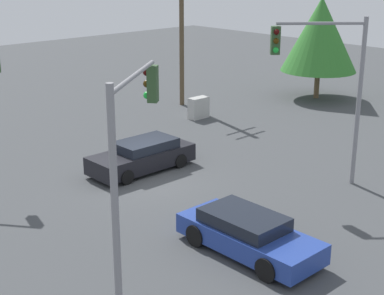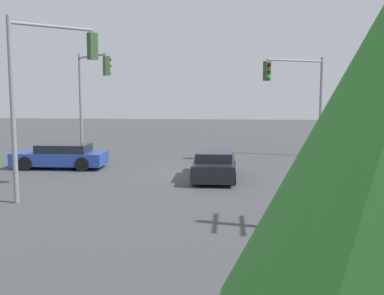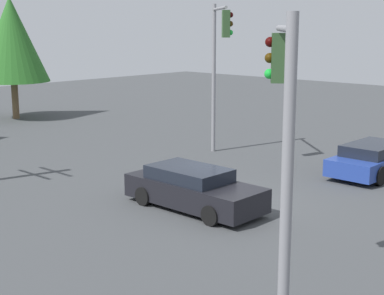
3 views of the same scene
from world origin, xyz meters
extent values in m
plane|color=#424447|center=(0.00, 0.00, 0.00)|extent=(80.00, 80.00, 0.00)
cube|color=black|center=(-0.49, -1.08, 0.54)|extent=(4.66, 1.81, 0.74)
cube|color=black|center=(-0.73, -1.08, 1.11)|extent=(2.57, 1.59, 0.41)
cylinder|color=black|center=(0.95, -0.21, 0.30)|extent=(0.61, 0.22, 0.61)
cylinder|color=black|center=(0.95, -1.94, 0.30)|extent=(0.61, 0.22, 0.61)
cylinder|color=black|center=(-1.94, -0.21, 0.30)|extent=(0.61, 0.22, 0.61)
cylinder|color=black|center=(-1.94, -1.94, 0.30)|extent=(0.61, 0.22, 0.61)
cube|color=#233D93|center=(1.66, 6.99, 0.52)|extent=(1.87, 4.70, 0.64)
cube|color=black|center=(1.66, 6.76, 1.05)|extent=(1.64, 2.58, 0.42)
cylinder|color=black|center=(0.78, 8.45, 0.36)|extent=(0.22, 0.72, 0.72)
cylinder|color=black|center=(2.55, 8.45, 0.36)|extent=(0.22, 0.72, 0.72)
cylinder|color=black|center=(0.78, 5.54, 0.36)|extent=(0.22, 0.72, 0.72)
cylinder|color=black|center=(2.55, 5.54, 0.36)|extent=(0.22, 0.72, 0.72)
cylinder|color=gray|center=(6.94, 7.47, 3.10)|extent=(0.18, 0.18, 6.19)
cylinder|color=gray|center=(5.32, 6.21, 5.94)|extent=(3.31, 2.60, 0.12)
cube|color=#2D4C28|center=(3.70, 4.96, 5.32)|extent=(0.44, 0.43, 1.05)
sphere|color=#360503|center=(3.81, 4.82, 5.65)|extent=(0.22, 0.22, 0.22)
sphere|color=#392605|center=(3.81, 4.82, 5.32)|extent=(0.22, 0.22, 0.22)
sphere|color=green|center=(3.81, 4.82, 4.98)|extent=(0.22, 0.22, 0.22)
cylinder|color=gray|center=(-5.79, 5.92, 3.33)|extent=(0.18, 0.18, 6.65)
cylinder|color=gray|center=(-4.53, 4.81, 6.40)|extent=(2.61, 2.31, 0.12)
cube|color=#2D4C28|center=(-3.26, 3.70, 5.78)|extent=(0.44, 0.43, 1.05)
sphere|color=#360503|center=(-3.15, 3.83, 6.11)|extent=(0.22, 0.22, 0.22)
sphere|color=#392605|center=(-3.15, 3.83, 5.78)|extent=(0.22, 0.22, 0.22)
sphere|color=green|center=(-3.15, 3.83, 5.44)|extent=(0.22, 0.22, 0.22)
cylinder|color=brown|center=(-9.62, -8.61, 4.66)|extent=(0.28, 0.28, 9.31)
cube|color=#B2B2AD|center=(-8.17, -5.59, 0.60)|extent=(1.19, 0.57, 1.20)
cylinder|color=brown|center=(-17.22, -4.03, 0.89)|extent=(0.33, 0.33, 1.77)
cone|color=#337A2D|center=(-17.22, -4.03, 4.09)|extent=(4.79, 4.79, 4.63)
camera|label=1|loc=(14.10, 17.76, 8.79)|focal=55.00mm
camera|label=2|loc=(-22.29, -1.77, 4.18)|focal=45.00mm
camera|label=3|loc=(11.68, -14.22, 5.71)|focal=55.00mm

